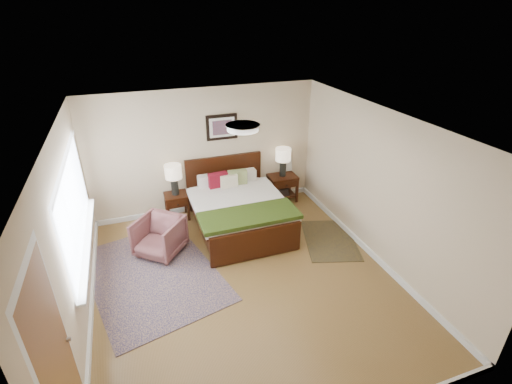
% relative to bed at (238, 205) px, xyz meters
% --- Properties ---
extents(floor, '(5.00, 5.00, 0.00)m').
position_rel_bed_xyz_m(floor, '(-0.35, -1.49, -0.51)').
color(floor, brown).
rests_on(floor, ground).
extents(back_wall, '(4.50, 0.04, 2.50)m').
position_rel_bed_xyz_m(back_wall, '(-0.35, 1.01, 0.74)').
color(back_wall, '#C1AD8C').
rests_on(back_wall, ground).
extents(front_wall, '(4.50, 0.04, 2.50)m').
position_rel_bed_xyz_m(front_wall, '(-0.35, -3.99, 0.74)').
color(front_wall, '#C1AD8C').
rests_on(front_wall, ground).
extents(left_wall, '(0.04, 5.00, 2.50)m').
position_rel_bed_xyz_m(left_wall, '(-2.60, -1.49, 0.74)').
color(left_wall, '#C1AD8C').
rests_on(left_wall, ground).
extents(right_wall, '(0.04, 5.00, 2.50)m').
position_rel_bed_xyz_m(right_wall, '(1.90, -1.49, 0.74)').
color(right_wall, '#C1AD8C').
rests_on(right_wall, ground).
extents(ceiling, '(4.50, 5.00, 0.02)m').
position_rel_bed_xyz_m(ceiling, '(-0.35, -1.49, 1.99)').
color(ceiling, white).
rests_on(ceiling, back_wall).
extents(window, '(0.11, 2.72, 1.32)m').
position_rel_bed_xyz_m(window, '(-2.55, -0.79, 0.87)').
color(window, silver).
rests_on(window, left_wall).
extents(door, '(0.06, 1.00, 2.18)m').
position_rel_bed_xyz_m(door, '(-2.58, -3.24, 0.56)').
color(door, silver).
rests_on(door, ground).
extents(ceil_fixture, '(0.44, 0.44, 0.08)m').
position_rel_bed_xyz_m(ceil_fixture, '(-0.35, -1.49, 1.95)').
color(ceil_fixture, white).
rests_on(ceil_fixture, ceiling).
extents(bed, '(1.70, 2.06, 1.11)m').
position_rel_bed_xyz_m(bed, '(0.00, 0.00, 0.00)').
color(bed, '#331307').
rests_on(bed, ground).
extents(wall_art, '(0.62, 0.05, 0.50)m').
position_rel_bed_xyz_m(wall_art, '(0.00, 0.98, 1.21)').
color(wall_art, black).
rests_on(wall_art, back_wall).
extents(nightstand_left, '(0.44, 0.40, 0.53)m').
position_rel_bed_xyz_m(nightstand_left, '(-1.04, 0.76, -0.10)').
color(nightstand_left, '#331307').
rests_on(nightstand_left, ground).
extents(nightstand_right, '(0.59, 0.44, 0.58)m').
position_rel_bed_xyz_m(nightstand_right, '(1.23, 0.77, -0.15)').
color(nightstand_right, '#331307').
rests_on(nightstand_right, ground).
extents(lamp_left, '(0.32, 0.32, 0.61)m').
position_rel_bed_xyz_m(lamp_left, '(-1.04, 0.78, 0.44)').
color(lamp_left, black).
rests_on(lamp_left, nightstand_left).
extents(lamp_right, '(0.32, 0.32, 0.61)m').
position_rel_bed_xyz_m(lamp_right, '(1.23, 0.78, 0.50)').
color(lamp_right, black).
rests_on(lamp_right, nightstand_right).
extents(armchair, '(1.01, 1.01, 0.66)m').
position_rel_bed_xyz_m(armchair, '(-1.50, -0.31, -0.18)').
color(armchair, brown).
rests_on(armchair, ground).
extents(rug_persian, '(2.35, 2.90, 0.01)m').
position_rel_bed_xyz_m(rug_persian, '(-1.70, -0.87, -0.51)').
color(rug_persian, '#0B103B').
rests_on(rug_persian, ground).
extents(rug_navy, '(1.24, 1.53, 0.01)m').
position_rel_bed_xyz_m(rug_navy, '(1.45, -0.95, -0.51)').
color(rug_navy, black).
rests_on(rug_navy, ground).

